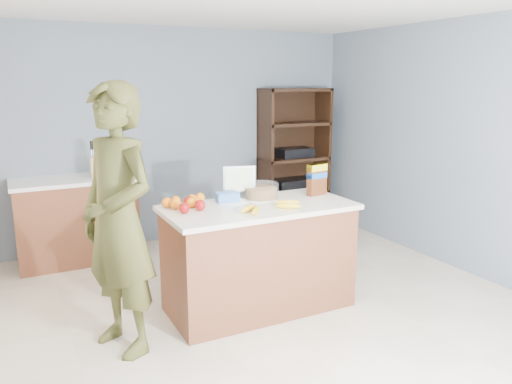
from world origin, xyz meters
name	(u,v)px	position (x,y,z in m)	size (l,w,h in m)	color
floor	(276,321)	(0.00, 0.00, 0.00)	(4.50, 5.00, 0.02)	beige
walls	(278,115)	(0.00, 0.00, 1.65)	(4.52, 5.02, 2.51)	slate
counter_peninsula	(259,261)	(0.00, 0.30, 0.42)	(1.56, 0.76, 0.90)	brown
back_cabinet	(77,220)	(-1.20, 2.20, 0.45)	(1.24, 0.62, 0.90)	brown
shelving_unit	(292,161)	(1.55, 2.35, 0.86)	(0.90, 0.40, 1.80)	black
person	(118,221)	(-1.16, 0.17, 0.95)	(0.69, 0.46, 1.90)	#403F1B
knife_block	(96,167)	(-0.97, 2.11, 1.02)	(0.12, 0.10, 0.31)	tan
envelopes	(249,202)	(-0.03, 0.41, 0.90)	(0.48, 0.19, 0.00)	white
bananas	(270,207)	(0.01, 0.13, 0.92)	(0.58, 0.27, 0.05)	yellow
apples	(191,204)	(-0.54, 0.42, 0.94)	(0.23, 0.26, 0.09)	maroon
oranges	(186,201)	(-0.54, 0.53, 0.94)	(0.38, 0.22, 0.08)	orange
blue_carton	(227,197)	(-0.18, 0.52, 0.94)	(0.18, 0.12, 0.08)	blue
salad_bowl	(261,192)	(0.14, 0.51, 0.96)	(0.30, 0.30, 0.13)	#267219
tv	(239,180)	(-0.03, 0.60, 1.06)	(0.28, 0.12, 0.28)	silver
cereal_box	(317,177)	(0.63, 0.40, 1.06)	(0.20, 0.10, 0.28)	#592B14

